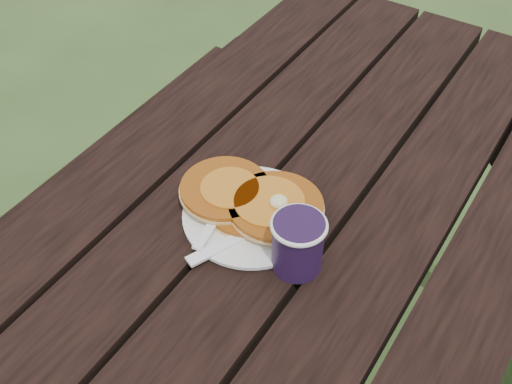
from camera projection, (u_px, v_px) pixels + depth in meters
The scene contains 5 objects.
plate at pixel (252, 216), 1.02m from camera, with size 0.21×0.21×0.01m, color white.
pancake_stack at pixel (252, 199), 1.02m from camera, with size 0.24×0.16×0.04m.
knife at pixel (239, 237), 0.98m from camera, with size 0.02×0.18×0.01m, color white.
fork at pixel (212, 224), 0.99m from camera, with size 0.03×0.16×0.01m, color white, non-canonical shape.
coffee_cup at pixel (298, 241), 0.92m from camera, with size 0.08×0.08×0.09m.
Camera 1 is at (0.33, -0.46, 1.50)m, focal length 45.00 mm.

